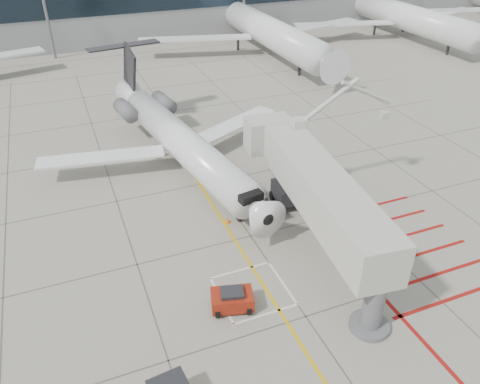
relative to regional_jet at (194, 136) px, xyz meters
name	(u,v)px	position (x,y,z in m)	size (l,w,h in m)	color
ground_plane	(275,272)	(1.19, -13.01, -3.95)	(260.00, 260.00, 0.00)	gray
regional_jet	(194,136)	(0.00, 0.00, 0.00)	(23.92, 30.16, 7.90)	white
jet_bridge	(326,206)	(4.80, -12.46, -0.11)	(9.11, 19.23, 7.69)	beige
pushback_tug	(232,299)	(-2.44, -14.81, -3.26)	(2.39, 1.49, 1.39)	maroon
baggage_cart	(255,203)	(2.83, -5.95, -3.42)	(1.69, 1.07, 1.07)	#505055
ground_power_unit	(357,225)	(8.00, -11.79, -2.96)	(2.51, 1.46, 1.99)	silver
cone_nose	(228,220)	(0.26, -6.91, -3.73)	(0.33, 0.33, 0.45)	#FA640D
cone_side	(270,226)	(2.82, -8.77, -3.67)	(0.41, 0.41, 0.57)	#FF470D
bg_aircraft_c	(262,9)	(20.83, 32.99, 2.18)	(36.77, 40.85, 12.26)	silver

